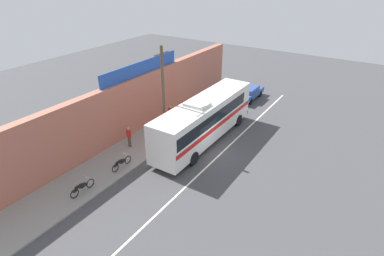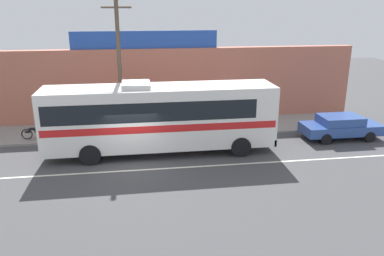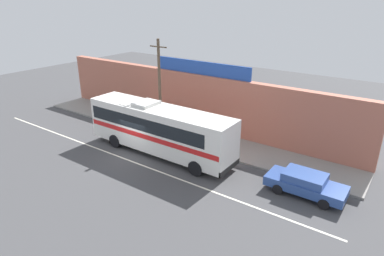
% 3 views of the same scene
% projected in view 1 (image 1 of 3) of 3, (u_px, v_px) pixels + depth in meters
% --- Properties ---
extents(ground_plane, '(70.00, 70.00, 0.00)m').
position_uv_depth(ground_plane, '(210.00, 153.00, 24.44)').
color(ground_plane, '#444447').
extents(sidewalk_slab, '(30.00, 3.60, 0.14)m').
position_uv_depth(sidewalk_slab, '(157.00, 135.00, 26.91)').
color(sidewalk_slab, gray).
rests_on(sidewalk_slab, ground_plane).
extents(storefront_facade, '(30.00, 0.70, 4.80)m').
position_uv_depth(storefront_facade, '(136.00, 104.00, 26.88)').
color(storefront_facade, '#B26651').
rests_on(storefront_facade, ground_plane).
extents(storefront_billboard, '(9.27, 0.12, 1.10)m').
position_uv_depth(storefront_billboard, '(141.00, 68.00, 26.28)').
color(storefront_billboard, '#234CAD').
rests_on(storefront_billboard, storefront_facade).
extents(road_center_stripe, '(30.00, 0.14, 0.01)m').
position_uv_depth(road_center_stripe, '(219.00, 156.00, 24.05)').
color(road_center_stripe, silver).
rests_on(road_center_stripe, ground_plane).
extents(intercity_bus, '(11.79, 2.63, 3.78)m').
position_uv_depth(intercity_bus, '(204.00, 118.00, 25.20)').
color(intercity_bus, white).
rests_on(intercity_bus, ground_plane).
extents(parked_car, '(4.53, 1.92, 1.37)m').
position_uv_depth(parked_car, '(248.00, 92.00, 34.04)').
color(parked_car, '#2D4C93').
rests_on(parked_car, ground_plane).
extents(utility_pole, '(1.60, 0.22, 7.80)m').
position_uv_depth(utility_pole, '(163.00, 95.00, 24.00)').
color(utility_pole, brown).
rests_on(utility_pole, sidewalk_slab).
extents(motorcycle_black, '(1.88, 0.56, 0.94)m').
position_uv_depth(motorcycle_black, '(121.00, 163.00, 22.19)').
color(motorcycle_black, black).
rests_on(motorcycle_black, sidewalk_slab).
extents(motorcycle_orange, '(1.86, 0.56, 0.94)m').
position_uv_depth(motorcycle_orange, '(82.00, 187.00, 19.74)').
color(motorcycle_orange, black).
rests_on(motorcycle_orange, sidewalk_slab).
extents(pedestrian_far_right, '(0.30, 0.48, 1.72)m').
position_uv_depth(pedestrian_far_right, '(129.00, 135.00, 24.55)').
color(pedestrian_far_right, brown).
rests_on(pedestrian_far_right, sidewalk_slab).
extents(pedestrian_by_curb, '(0.30, 0.48, 1.62)m').
position_uv_depth(pedestrian_by_curb, '(170.00, 113.00, 28.46)').
color(pedestrian_by_curb, brown).
rests_on(pedestrian_by_curb, sidewalk_slab).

